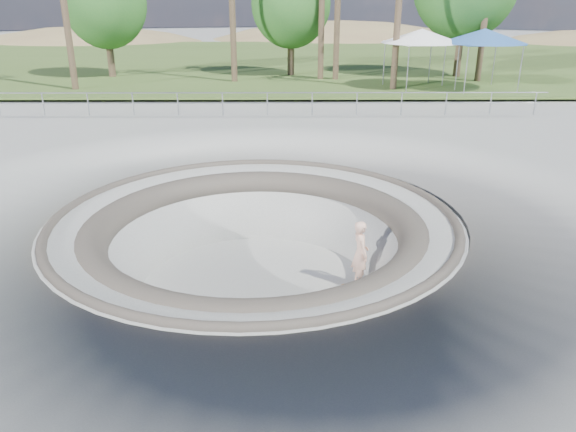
# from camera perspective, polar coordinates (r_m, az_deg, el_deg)

# --- Properties ---
(ground) EXTENTS (180.00, 180.00, 0.00)m
(ground) POSITION_cam_1_polar(r_m,az_deg,el_deg) (14.16, -3.42, -0.19)
(ground) COLOR #A3A39E
(ground) RESTS_ON ground
(skate_bowl) EXTENTS (14.00, 14.00, 4.10)m
(skate_bowl) POSITION_cam_1_polar(r_m,az_deg,el_deg) (14.94, -3.26, -6.72)
(skate_bowl) COLOR #A3A39E
(skate_bowl) RESTS_ON ground
(grass_strip) EXTENTS (180.00, 36.00, 0.12)m
(grass_strip) POSITION_cam_1_polar(r_m,az_deg,el_deg) (47.40, -1.33, 15.56)
(grass_strip) COLOR #3E5622
(grass_strip) RESTS_ON ground
(distant_hills) EXTENTS (103.20, 45.00, 28.60)m
(distant_hills) POSITION_cam_1_polar(r_m,az_deg,el_deg) (71.43, 2.11, 11.75)
(distant_hills) COLOR brown
(distant_hills) RESTS_ON ground
(safety_railing) EXTENTS (25.00, 0.06, 1.03)m
(safety_railing) POSITION_cam_1_polar(r_m,az_deg,el_deg) (25.55, -2.11, 11.35)
(safety_railing) COLOR gray
(safety_railing) RESTS_ON ground
(skateboard) EXTENTS (0.92, 0.52, 0.09)m
(skateboard) POSITION_cam_1_polar(r_m,az_deg,el_deg) (14.93, 7.19, -6.89)
(skateboard) COLOR #93603A
(skateboard) RESTS_ON ground
(skater) EXTENTS (0.55, 0.72, 1.77)m
(skater) POSITION_cam_1_polar(r_m,az_deg,el_deg) (14.52, 7.36, -3.76)
(skater) COLOR #EBB398
(skater) RESTS_ON skateboard
(canopy_white) EXTENTS (6.08, 6.08, 3.18)m
(canopy_white) POSITION_cam_1_polar(r_m,az_deg,el_deg) (33.43, 13.44, 17.35)
(canopy_white) COLOR gray
(canopy_white) RESTS_ON ground
(canopy_blue) EXTENTS (6.36, 6.36, 3.24)m
(canopy_blue) POSITION_cam_1_polar(r_m,az_deg,el_deg) (33.65, 19.34, 16.87)
(canopy_blue) COLOR gray
(canopy_blue) RESTS_ON ground
(bushy_tree_left) EXTENTS (5.12, 4.66, 7.39)m
(bushy_tree_left) POSITION_cam_1_polar(r_m,az_deg,el_deg) (38.65, -18.14, 19.92)
(bushy_tree_left) COLOR brown
(bushy_tree_left) RESTS_ON ground
(bushy_tree_mid) EXTENTS (5.01, 4.55, 7.22)m
(bushy_tree_mid) POSITION_cam_1_polar(r_m,az_deg,el_deg) (37.77, 0.30, 20.73)
(bushy_tree_mid) COLOR brown
(bushy_tree_mid) RESTS_ON ground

